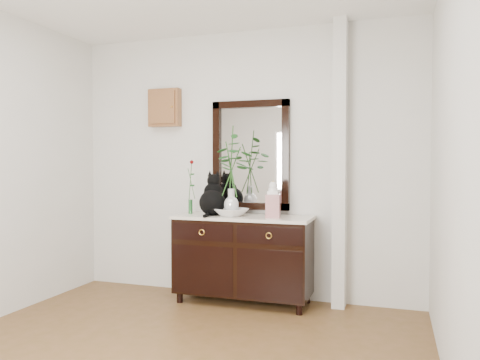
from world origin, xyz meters
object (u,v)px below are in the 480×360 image
(lotus_bowl, at_px, (231,212))
(ginger_jar, at_px, (273,199))
(sideboard, at_px, (243,254))
(cat, at_px, (212,194))

(lotus_bowl, distance_m, ginger_jar, 0.43)
(lotus_bowl, relative_size, ginger_jar, 0.86)
(sideboard, height_order, ginger_jar, ginger_jar)
(sideboard, xyz_separation_m, cat, (-0.31, -0.03, 0.58))
(cat, xyz_separation_m, lotus_bowl, (0.21, -0.04, -0.17))
(sideboard, bearing_deg, lotus_bowl, -146.00)
(sideboard, bearing_deg, cat, -174.59)
(lotus_bowl, height_order, ginger_jar, ginger_jar)
(cat, relative_size, lotus_bowl, 1.37)
(cat, bearing_deg, lotus_bowl, -21.00)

